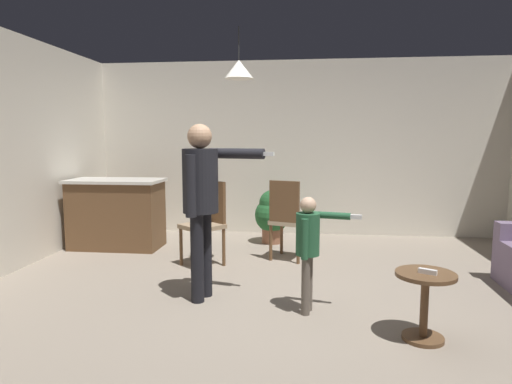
% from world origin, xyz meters
% --- Properties ---
extents(ground, '(7.68, 7.68, 0.00)m').
position_xyz_m(ground, '(0.00, 0.00, 0.00)').
color(ground, gray).
extents(wall_back, '(6.40, 0.10, 2.70)m').
position_xyz_m(wall_back, '(0.00, 3.20, 1.35)').
color(wall_back, silver).
rests_on(wall_back, ground).
extents(kitchen_counter, '(1.26, 0.66, 0.95)m').
position_xyz_m(kitchen_counter, '(-2.45, 1.94, 0.48)').
color(kitchen_counter, brown).
rests_on(kitchen_counter, ground).
extents(side_table_by_couch, '(0.44, 0.44, 0.52)m').
position_xyz_m(side_table_by_couch, '(1.03, -0.53, 0.33)').
color(side_table_by_couch, brown).
rests_on(side_table_by_couch, ground).
extents(person_adult, '(0.84, 0.46, 1.64)m').
position_xyz_m(person_adult, '(-0.81, 0.13, 1.02)').
color(person_adult, black).
rests_on(person_adult, ground).
extents(person_child, '(0.56, 0.29, 1.01)m').
position_xyz_m(person_child, '(0.17, -0.09, 0.63)').
color(person_child, '#60564C').
rests_on(person_child, ground).
extents(dining_chair_by_counter, '(0.59, 0.59, 1.00)m').
position_xyz_m(dining_chair_by_counter, '(-1.03, 1.27, 0.55)').
color(dining_chair_by_counter, brown).
rests_on(dining_chair_by_counter, ground).
extents(dining_chair_near_wall, '(0.53, 0.53, 1.00)m').
position_xyz_m(dining_chair_near_wall, '(-0.08, 1.57, 0.55)').
color(dining_chair_near_wall, brown).
rests_on(dining_chair_near_wall, ground).
extents(potted_plant_corner, '(0.50, 0.50, 0.77)m').
position_xyz_m(potted_plant_corner, '(-0.34, 2.47, 0.42)').
color(potted_plant_corner, brown).
rests_on(potted_plant_corner, ground).
extents(spare_remote_on_table, '(0.13, 0.10, 0.04)m').
position_xyz_m(spare_remote_on_table, '(1.04, -0.56, 0.54)').
color(spare_remote_on_table, white).
rests_on(spare_remote_on_table, side_table_by_couch).
extents(ceiling_light_pendant, '(0.32, 0.32, 0.55)m').
position_xyz_m(ceiling_light_pendant, '(-0.60, 1.04, 2.25)').
color(ceiling_light_pendant, silver).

